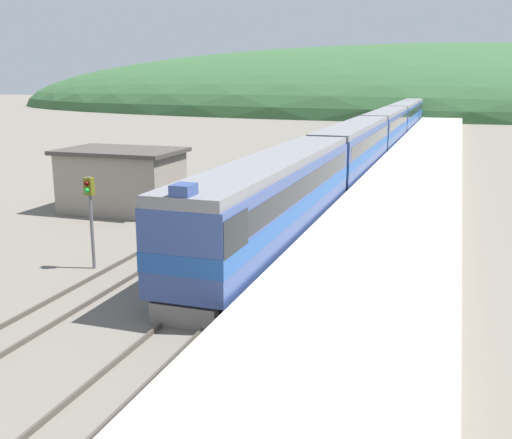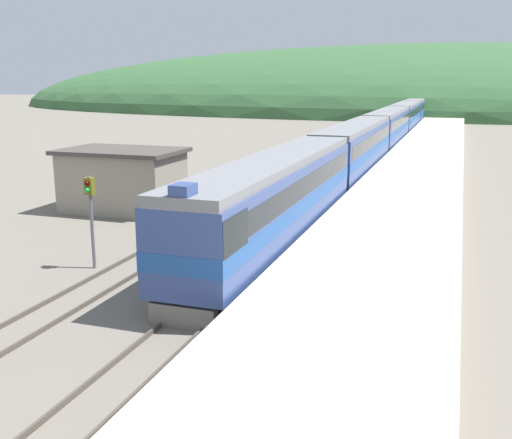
{
  "view_description": "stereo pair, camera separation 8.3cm",
  "coord_description": "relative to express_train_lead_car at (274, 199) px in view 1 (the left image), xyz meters",
  "views": [
    {
      "loc": [
        7.86,
        2.91,
        7.76
      ],
      "look_at": [
        0.76,
        24.01,
        2.5
      ],
      "focal_mm": 42.0,
      "sensor_mm": 36.0,
      "label": 1
    },
    {
      "loc": [
        7.94,
        2.93,
        7.76
      ],
      "look_at": [
        0.76,
        24.01,
        2.5
      ],
      "focal_mm": 42.0,
      "sensor_mm": 36.0,
      "label": 2
    }
  ],
  "objects": [
    {
      "name": "distant_hills",
      "position": [
        0.0,
        138.55,
        -2.33
      ],
      "size": [
        238.16,
        107.17,
        32.75
      ],
      "color": "#335B33",
      "rests_on": "ground"
    },
    {
      "name": "track_main",
      "position": [
        0.0,
        41.07,
        -2.25
      ],
      "size": [
        1.52,
        180.0,
        0.16
      ],
      "color": "#4C443D",
      "rests_on": "ground"
    },
    {
      "name": "carriage_fourth",
      "position": [
        0.0,
        65.99,
        -0.01
      ],
      "size": [
        2.94,
        21.11,
        4.26
      ],
      "color": "black",
      "rests_on": "ground"
    },
    {
      "name": "station_shed",
      "position": [
        -10.94,
        4.78,
        -0.45
      ],
      "size": [
        7.07,
        4.65,
        3.71
      ],
      "color": "gray",
      "rests_on": "ground"
    },
    {
      "name": "carriage_third",
      "position": [
        0.0,
        44.0,
        -0.01
      ],
      "size": [
        2.94,
        21.11,
        4.26
      ],
      "color": "black",
      "rests_on": "ground"
    },
    {
      "name": "carriage_fifth",
      "position": [
        0.0,
        87.99,
        -0.01
      ],
      "size": [
        2.94,
        21.11,
        4.26
      ],
      "color": "black",
      "rests_on": "ground"
    },
    {
      "name": "signal_post_siding",
      "position": [
        -6.22,
        -5.5,
        0.47
      ],
      "size": [
        0.36,
        0.42,
        3.9
      ],
      "color": "slate",
      "rests_on": "ground"
    },
    {
      "name": "track_siding",
      "position": [
        -4.76,
        41.07,
        -2.25
      ],
      "size": [
        1.52,
        180.0,
        0.16
      ],
      "color": "#4C443D",
      "rests_on": "ground"
    },
    {
      "name": "platform",
      "position": [
        4.99,
        21.07,
        -1.82
      ],
      "size": [
        6.7,
        140.0,
        1.03
      ],
      "color": "#B2A893",
      "rests_on": "ground"
    },
    {
      "name": "carriage_second",
      "position": [
        0.0,
        22.01,
        -0.01
      ],
      "size": [
        2.94,
        21.11,
        4.26
      ],
      "color": "black",
      "rests_on": "ground"
    },
    {
      "name": "express_train_lead_car",
      "position": [
        0.0,
        0.0,
        0.0
      ],
      "size": [
        2.95,
        20.67,
        4.62
      ],
      "color": "black",
      "rests_on": "ground"
    }
  ]
}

